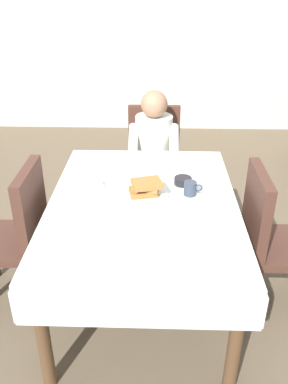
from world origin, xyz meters
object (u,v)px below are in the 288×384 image
Objects in this scene: syrup_pitcher at (99,181)px; dining_table_main at (143,214)px; bowl_butter at (183,181)px; fork_left_of_plate at (113,197)px; chair_right_side at (270,233)px; plate_breakfast at (145,195)px; cup_coffee at (191,188)px; knife_right_of_plate at (177,198)px; breakfast_stack at (146,187)px; spoon_near_edge at (143,227)px; diner_person at (154,146)px; chair_diner at (154,155)px; chair_left_side at (18,228)px.

dining_table_main is at bearing -31.13° from syrup_pitcher.
bowl_butter reaches higher than fork_left_of_plate.
chair_right_side reaches higher than plate_breakfast.
cup_coffee is 1.41× the size of syrup_pitcher.
knife_right_of_plate is at bearing -84.63° from fork_left_of_plate.
breakfast_stack is at bearing -21.44° from syrup_pitcher.
chair_right_side is at bearing 0.00° from dining_table_main.
fork_left_of_plate is at bearing -174.07° from cup_coffee.
bowl_butter reaches higher than spoon_near_edge.
diner_person is 9.91× the size of cup_coffee.
dining_table_main is at bearing 87.38° from chair_diner.
dining_table_main is 1.64× the size of chair_diner.
plate_breakfast is (0.78, 0.06, 0.22)m from chair_left_side.
fork_left_of_plate is (0.59, 0.04, 0.21)m from chair_left_side.
spoon_near_edge is at bearing -57.20° from syrup_pitcher.
chair_left_side is 8.23× the size of cup_coffee.
dining_table_main is 0.35m from syrup_pitcher.
breakfast_stack reaches higher than bowl_butter.
diner_person is 1.20× the size of chair_left_side.
knife_right_of_plate is at bearing -87.93° from chair_left_side.
bowl_butter is (0.19, -0.95, 0.23)m from chair_diner.
dining_table_main is at bearing 93.59° from knife_right_of_plate.
diner_person is at bearing 87.45° from plate_breakfast.
knife_right_of_plate is at bearing 58.29° from spoon_near_edge.
spoon_near_edge is (-0.27, -0.37, -0.04)m from cup_coffee.
chair_right_side reaches higher than bowl_butter.
plate_breakfast is 0.34m from spoon_near_edge.
spoon_near_edge is (-0.19, -0.32, 0.00)m from knife_right_of_plate.
chair_left_side is 0.99m from knife_right_of_plate.
fork_left_of_plate and spoon_near_edge have the same top height.
diner_person reaches higher than chair_right_side.
chair_diner is 8.45× the size of bowl_butter.
chair_diner is 5.17× the size of fork_left_of_plate.
cup_coffee is (0.28, 0.08, 0.13)m from dining_table_main.
spoon_near_edge is (0.19, -0.32, 0.00)m from fork_left_of_plate.
bowl_butter is (-0.04, 0.14, -0.02)m from cup_coffee.
chair_right_side reaches higher than dining_table_main.
chair_left_side reaches higher than bowl_butter.
chair_right_side is at bearing -86.76° from fork_left_of_plate.
chair_right_side is at bearing 19.73° from spoon_near_edge.
breakfast_stack is at bearing -20.12° from plate_breakfast.
chair_left_side is 11.62× the size of syrup_pitcher.
bowl_butter is at bearing 41.99° from dining_table_main.
syrup_pitcher is 0.40× the size of knife_right_of_plate.
plate_breakfast reaches higher than dining_table_main.
chair_right_side is 0.62m from bowl_butter.
bowl_butter is at bearing 35.21° from plate_breakfast.
breakfast_stack is at bearing 74.16° from dining_table_main.
diner_person is 6.22× the size of fork_left_of_plate.
chair_diner is 4.43× the size of breakfast_stack.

